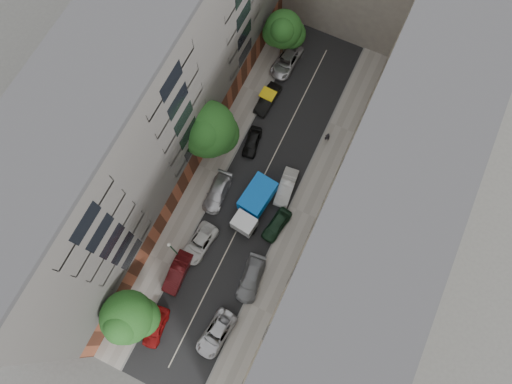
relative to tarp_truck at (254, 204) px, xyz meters
The scene contains 23 objects.
ground 2.50m from the tarp_truck, 108.02° to the left, with size 120.00×120.00×0.00m, color #4C4C49.
road_surface 2.49m from the tarp_truck, 108.02° to the left, with size 8.00×44.00×0.02m, color black.
sidewalk_left 6.55m from the tarp_truck, 163.18° to the left, with size 3.00×44.00×0.15m, color gray.
sidewalk_right 5.45m from the tarp_truck, 20.62° to the left, with size 3.00×44.00×0.15m, color gray.
building_left 14.46m from the tarp_truck, behind, with size 8.00×44.00×20.00m, color #534F4D.
building_right 13.51m from the tarp_truck, 10.05° to the left, with size 8.00×44.00×20.00m, color tan.
tarp_truck is the anchor object (origin of this frame).
car_left_0 15.56m from the tarp_truck, 102.64° to the right, with size 1.62×4.04×1.38m, color maroon.
car_left_1 10.39m from the tarp_truck, 112.65° to the right, with size 1.57×4.51×1.49m, color #4C0F12.
car_left_2 6.92m from the tarp_truck, 119.72° to the right, with size 2.16×4.69×1.30m, color silver.
car_left_3 4.30m from the tarp_truck, behind, with size 1.96×4.81×1.40m, color #BCBBC0.
car_left_4 7.56m from the tarp_truck, 116.95° to the left, with size 1.52×3.77×1.29m, color black.
car_left_5 12.92m from the tarp_truck, 108.42° to the left, with size 1.50×4.31×1.42m, color black.
car_left_6 18.23m from the tarp_truck, 103.33° to the left, with size 2.38×5.16×1.43m, color #BBBABF.
car_right_0 13.37m from the tarp_truck, 80.51° to the right, with size 2.28×4.95×1.37m, color #B7B7BC.
car_right_1 7.62m from the tarp_truck, 66.67° to the right, with size 2.02×4.96×1.44m, color slate.
car_right_2 3.22m from the tarp_truck, 14.14° to the right, with size 1.62×4.03×1.37m, color black.
car_right_3 4.17m from the tarp_truck, 57.43° to the left, with size 1.54×4.41×1.45m, color silver.
tree_near 16.48m from the tarp_truck, 108.49° to the right, with size 5.11×4.81×7.61m.
tree_mid 8.86m from the tarp_truck, 150.65° to the left, with size 6.01×5.85×8.47m.
tree_far 19.37m from the tarp_truck, 105.53° to the left, with size 4.65×4.27×7.19m.
lamp_post 9.56m from the tarp_truck, 121.15° to the right, with size 0.36×0.36×5.99m.
pedestrian 11.39m from the tarp_truck, 69.79° to the left, with size 0.58×0.38×1.59m, color black.
Camera 1 is at (6.48, -13.71, 47.05)m, focal length 32.00 mm.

